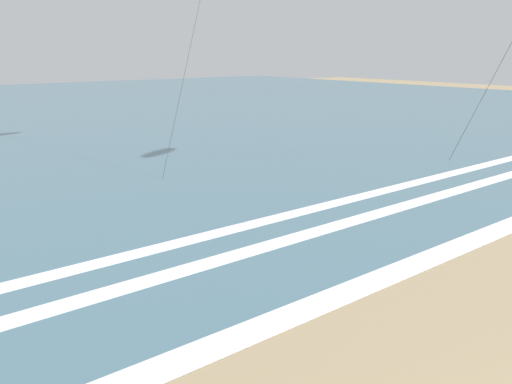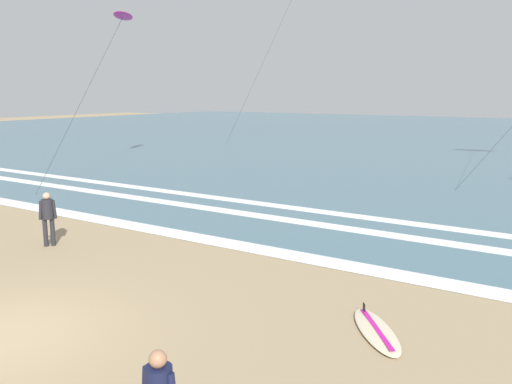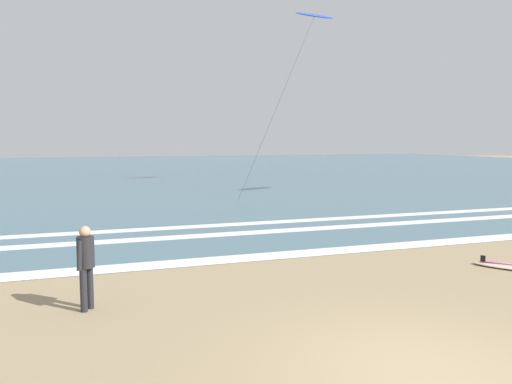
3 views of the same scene
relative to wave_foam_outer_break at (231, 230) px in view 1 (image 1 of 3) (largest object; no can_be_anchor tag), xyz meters
The scene contains 3 objects.
wave_foam_shoreline 6.12m from the wave_foam_outer_break, 118.22° to the right, with size 44.79×0.84×0.01m, color white.
wave_foam_mid_break 2.23m from the wave_foam_outer_break, 123.90° to the right, with size 44.67×0.70×0.01m, color white.
wave_foam_outer_break is the anchor object (origin of this frame).
Camera 1 is at (-7.25, -0.30, 5.60)m, focal length 36.49 mm.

